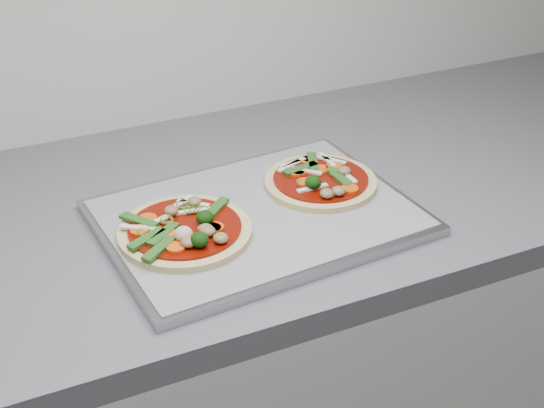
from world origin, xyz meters
name	(u,v)px	position (x,y,z in m)	size (l,w,h in m)	color
countertop	(95,239)	(0.00, 1.30, 0.88)	(3.60, 0.60, 0.04)	slate
baking_tray	(258,218)	(0.22, 1.22, 0.91)	(0.43, 0.32, 0.01)	#97969B
parchment	(258,213)	(0.22, 1.22, 0.92)	(0.41, 0.30, 0.00)	gray
pizza_left	(185,230)	(0.10, 1.20, 0.93)	(0.22, 0.22, 0.03)	#CDBB78
pizza_right	(321,180)	(0.33, 1.25, 0.92)	(0.19, 0.19, 0.03)	#CDBB78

